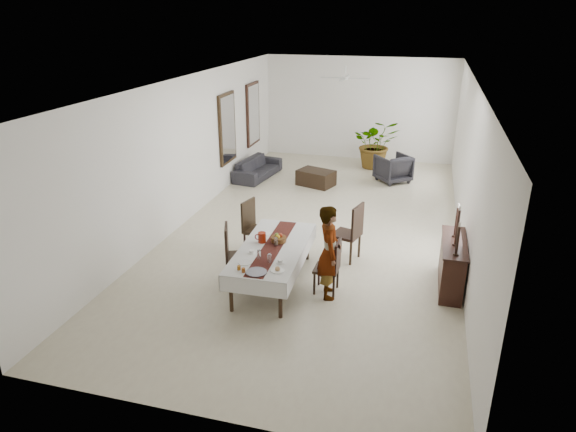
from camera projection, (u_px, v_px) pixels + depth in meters
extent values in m
cube|color=beige|center=(318.00, 227.00, 11.46)|extent=(6.00, 12.00, 0.00)
cube|color=white|center=(321.00, 80.00, 10.26)|extent=(6.00, 12.00, 0.02)
cube|color=white|center=(359.00, 109.00, 16.23)|extent=(6.00, 0.02, 3.20)
cube|color=white|center=(203.00, 302.00, 5.49)|extent=(6.00, 0.02, 3.20)
cube|color=white|center=(190.00, 148.00, 11.59)|extent=(0.02, 12.00, 3.20)
cube|color=white|center=(468.00, 168.00, 10.13)|extent=(0.02, 12.00, 3.20)
cube|color=black|center=(273.00, 249.00, 8.88)|extent=(0.99, 2.24, 0.05)
cylinder|color=black|center=(231.00, 293.00, 8.15)|extent=(0.07, 0.07, 0.65)
cylinder|color=black|center=(280.00, 300.00, 7.98)|extent=(0.07, 0.07, 0.65)
cylinder|color=black|center=(267.00, 240.00, 10.05)|extent=(0.07, 0.07, 0.65)
cylinder|color=black|center=(307.00, 244.00, 9.87)|extent=(0.07, 0.07, 0.65)
cube|color=silver|center=(273.00, 247.00, 8.87)|extent=(1.16, 2.41, 0.01)
cube|color=white|center=(243.00, 251.00, 9.04)|extent=(0.08, 2.38, 0.28)
cube|color=white|center=(303.00, 257.00, 8.81)|extent=(0.08, 2.38, 0.28)
cube|color=silver|center=(252.00, 287.00, 7.85)|extent=(1.09, 0.04, 0.28)
cube|color=silver|center=(289.00, 228.00, 9.99)|extent=(1.09, 0.04, 0.28)
cube|color=#531E17|center=(273.00, 247.00, 8.87)|extent=(0.39, 2.32, 0.00)
cylinder|color=maroon|center=(262.00, 237.00, 9.01)|extent=(0.14, 0.14, 0.18)
torus|color=maroon|center=(258.00, 237.00, 9.03)|extent=(0.11, 0.02, 0.11)
cylinder|color=white|center=(269.00, 259.00, 8.28)|extent=(0.06, 0.06, 0.16)
cylinder|color=white|center=(259.00, 255.00, 8.40)|extent=(0.06, 0.06, 0.16)
cylinder|color=white|center=(276.00, 242.00, 8.87)|extent=(0.06, 0.06, 0.16)
cylinder|color=silver|center=(280.00, 261.00, 8.30)|extent=(0.08, 0.08, 0.06)
cylinder|color=white|center=(280.00, 262.00, 8.31)|extent=(0.14, 0.14, 0.01)
cylinder|color=white|center=(252.00, 252.00, 8.63)|extent=(0.08, 0.08, 0.06)
cylinder|color=white|center=(252.00, 253.00, 8.64)|extent=(0.14, 0.14, 0.01)
cylinder|color=white|center=(278.00, 270.00, 8.05)|extent=(0.22, 0.22, 0.01)
sphere|color=tan|center=(278.00, 269.00, 8.04)|extent=(0.08, 0.08, 0.08)
cylinder|color=silver|center=(245.00, 263.00, 8.30)|extent=(0.22, 0.22, 0.01)
cylinder|color=white|center=(264.00, 233.00, 9.39)|extent=(0.22, 0.22, 0.01)
cylinder|color=#47464B|center=(256.00, 272.00, 7.99)|extent=(0.33, 0.33, 0.02)
cylinder|color=#984916|center=(243.00, 270.00, 8.00)|extent=(0.06, 0.06, 0.07)
cylinder|color=#935715|center=(239.00, 268.00, 8.07)|extent=(0.06, 0.06, 0.07)
cylinder|color=brown|center=(279.00, 239.00, 9.05)|extent=(0.28, 0.28, 0.09)
sphere|color=#98270F|center=(280.00, 235.00, 9.04)|extent=(0.08, 0.08, 0.08)
sphere|color=olive|center=(277.00, 235.00, 9.06)|extent=(0.07, 0.07, 0.07)
sphere|color=yellow|center=(278.00, 237.00, 8.98)|extent=(0.08, 0.08, 0.08)
cube|color=black|center=(326.00, 269.00, 8.70)|extent=(0.42, 0.42, 0.05)
cylinder|color=black|center=(334.00, 287.00, 8.60)|extent=(0.04, 0.04, 0.40)
cylinder|color=black|center=(338.00, 277.00, 8.89)|extent=(0.04, 0.04, 0.40)
cylinder|color=black|center=(314.00, 284.00, 8.68)|extent=(0.04, 0.04, 0.40)
cylinder|color=black|center=(319.00, 275.00, 8.98)|extent=(0.04, 0.04, 0.40)
cube|color=black|center=(338.00, 256.00, 8.55)|extent=(0.05, 0.41, 0.52)
cube|color=black|center=(346.00, 235.00, 9.83)|extent=(0.60, 0.60, 0.06)
cylinder|color=black|center=(351.00, 253.00, 9.68)|extent=(0.06, 0.06, 0.48)
cylinder|color=black|center=(359.00, 246.00, 10.00)|extent=(0.06, 0.06, 0.48)
cylinder|color=black|center=(332.00, 249.00, 9.87)|extent=(0.06, 0.06, 0.48)
cylinder|color=black|center=(341.00, 241.00, 10.19)|extent=(0.06, 0.06, 0.48)
cube|color=black|center=(358.00, 221.00, 9.60)|extent=(0.18, 0.48, 0.62)
cube|color=black|center=(239.00, 257.00, 9.00)|extent=(0.59, 0.59, 0.05)
cylinder|color=black|center=(229.00, 265.00, 9.25)|extent=(0.06, 0.06, 0.45)
cylinder|color=black|center=(229.00, 275.00, 8.91)|extent=(0.06, 0.06, 0.45)
cylinder|color=black|center=(250.00, 265.00, 9.28)|extent=(0.06, 0.06, 0.45)
cylinder|color=black|center=(250.00, 275.00, 8.93)|extent=(0.06, 0.06, 0.45)
cube|color=black|center=(227.00, 241.00, 8.87)|extent=(0.19, 0.45, 0.58)
cube|color=black|center=(258.00, 231.00, 10.07)|extent=(0.56, 0.56, 0.05)
cylinder|color=black|center=(255.00, 237.00, 10.40)|extent=(0.06, 0.06, 0.45)
cylinder|color=black|center=(245.00, 244.00, 10.09)|extent=(0.06, 0.06, 0.45)
cylinder|color=black|center=(271.00, 241.00, 10.23)|extent=(0.06, 0.06, 0.45)
cylinder|color=black|center=(261.00, 248.00, 9.92)|extent=(0.06, 0.06, 0.45)
cube|color=black|center=(248.00, 214.00, 10.04)|extent=(0.15, 0.46, 0.58)
imported|color=#989BA0|center=(329.00, 252.00, 8.44)|extent=(0.53, 0.67, 1.62)
cube|color=black|center=(452.00, 265.00, 8.84)|extent=(0.37, 1.39, 0.83)
cube|color=black|center=(455.00, 243.00, 8.68)|extent=(0.41, 1.44, 0.03)
cylinder|color=black|center=(456.00, 254.00, 8.22)|extent=(0.09, 0.09, 0.03)
cylinder|color=black|center=(458.00, 240.00, 8.13)|extent=(0.05, 0.05, 0.46)
cylinder|color=silver|center=(460.00, 225.00, 8.03)|extent=(0.03, 0.03, 0.07)
cylinder|color=black|center=(455.00, 245.00, 8.55)|extent=(0.09, 0.09, 0.03)
cylinder|color=black|center=(457.00, 227.00, 8.43)|extent=(0.05, 0.05, 0.60)
cylinder|color=beige|center=(460.00, 208.00, 8.31)|extent=(0.03, 0.03, 0.07)
cylinder|color=black|center=(455.00, 236.00, 8.88)|extent=(0.09, 0.09, 0.03)
cylinder|color=black|center=(456.00, 222.00, 8.78)|extent=(0.05, 0.05, 0.51)
cylinder|color=beige|center=(459.00, 206.00, 8.67)|extent=(0.03, 0.03, 0.07)
imported|color=#2B292F|center=(258.00, 168.00, 14.80)|extent=(0.99, 1.94, 0.54)
imported|color=#28252A|center=(393.00, 168.00, 14.37)|extent=(1.17, 1.18, 0.77)
cube|color=black|center=(316.00, 178.00, 14.12)|extent=(1.11, 0.92, 0.42)
imported|color=#265A24|center=(376.00, 144.00, 15.53)|extent=(1.58, 1.44, 1.50)
cube|color=black|center=(227.00, 128.00, 13.55)|extent=(0.06, 1.05, 1.85)
cube|color=silver|center=(228.00, 129.00, 13.54)|extent=(0.01, 0.90, 1.70)
cube|color=black|center=(253.00, 114.00, 15.43)|extent=(0.06, 1.05, 1.85)
cube|color=white|center=(254.00, 114.00, 15.42)|extent=(0.01, 0.90, 1.70)
cylinder|color=white|center=(345.00, 70.00, 12.99)|extent=(0.04, 0.04, 0.20)
cylinder|color=white|center=(345.00, 78.00, 13.06)|extent=(0.16, 0.16, 0.08)
cube|color=white|center=(347.00, 76.00, 13.37)|extent=(0.10, 0.55, 0.01)
cube|color=beige|center=(343.00, 80.00, 12.75)|extent=(0.10, 0.55, 0.01)
cube|color=silver|center=(359.00, 78.00, 12.98)|extent=(0.55, 0.10, 0.01)
cube|color=beige|center=(332.00, 78.00, 13.15)|extent=(0.55, 0.10, 0.01)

